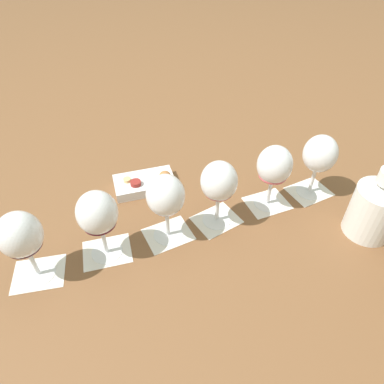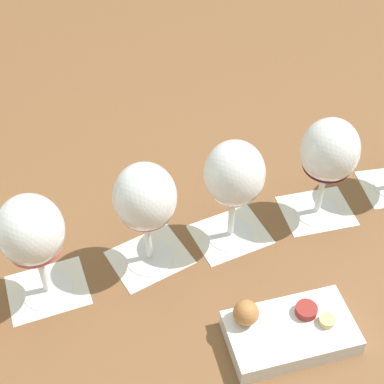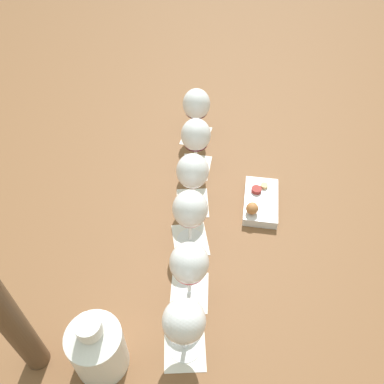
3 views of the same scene
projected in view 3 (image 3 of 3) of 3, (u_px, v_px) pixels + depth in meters
name	position (u px, v px, depth m)	size (l,w,h in m)	color
ground_plane	(191.00, 220.00, 1.17)	(8.00, 8.00, 0.00)	brown
tasting_card_0	(185.00, 347.00, 0.92)	(0.15, 0.14, 0.00)	silver
tasting_card_1	(189.00, 292.00, 1.01)	(0.15, 0.14, 0.00)	silver
tasting_card_2	(190.00, 240.00, 1.12)	(0.14, 0.14, 0.00)	silver
tasting_card_3	(192.00, 203.00, 1.21)	(0.15, 0.14, 0.00)	silver
tasting_card_4	(196.00, 167.00, 1.32)	(0.15, 0.15, 0.00)	silver
tasting_card_5	(196.00, 136.00, 1.42)	(0.14, 0.15, 0.00)	silver
wine_glass_0	(184.00, 323.00, 0.83)	(0.09, 0.09, 0.18)	white
wine_glass_1	(189.00, 265.00, 0.92)	(0.09, 0.09, 0.18)	white
wine_glass_2	(190.00, 211.00, 1.03)	(0.09, 0.09, 0.18)	white
wine_glass_3	(193.00, 173.00, 1.12)	(0.09, 0.09, 0.18)	white
wine_glass_4	(196.00, 137.00, 1.22)	(0.09, 0.09, 0.18)	white
wine_glass_5	(196.00, 106.00, 1.33)	(0.09, 0.09, 0.18)	white
ceramic_vase	(97.00, 347.00, 0.84)	(0.12, 0.12, 0.19)	white
snack_dish	(260.00, 202.00, 1.19)	(0.19, 0.19, 0.06)	silver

